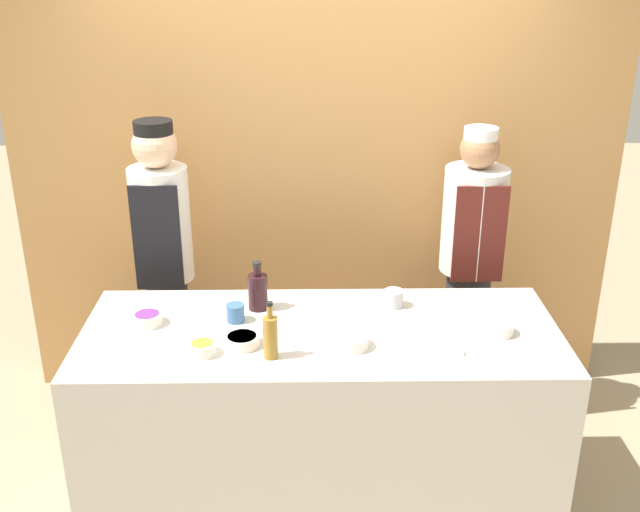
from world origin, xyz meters
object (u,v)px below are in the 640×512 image
Objects in this scene: sauce_bowl_purple at (147,318)px; cutting_board at (424,339)px; chef_left at (165,261)px; chef_right at (470,267)px; sauce_bowl_red at (242,340)px; cup_blue at (235,313)px; bottle_wine at (258,291)px; cup_steel at (394,298)px; sauce_bowl_yellow at (202,348)px; bottle_vinegar at (270,336)px; sauce_bowl_green at (352,341)px; sauce_bowl_white at (499,327)px.

cutting_board is (1.20, -0.17, -0.02)m from sauce_bowl_purple.
chef_right is at bearing -0.00° from chef_left.
cup_blue reaches higher than sauce_bowl_red.
cutting_board is 1.27× the size of bottle_wine.
chef_left is (-1.16, 0.56, -0.04)m from cup_steel.
bottle_wine is at bearing -178.65° from cup_steel.
sauce_bowl_yellow is 0.31m from cup_blue.
sauce_bowl_purple is 0.63m from bottle_vinegar.
sauce_bowl_green is at bearing 12.84° from bottle_vinegar.
chef_left is at bearing 94.26° from sauce_bowl_purple.
sauce_bowl_white is 0.08× the size of chef_left.
chef_right reaches higher than sauce_bowl_white.
cup_blue is (-0.05, 0.22, 0.02)m from sauce_bowl_red.
bottle_vinegar is 0.36m from cup_blue.
sauce_bowl_purple is 1.74m from chef_right.
sauce_bowl_green is 1.07× the size of sauce_bowl_white.
bottle_vinegar is at bearing -61.59° from cup_blue.
cutting_board is (0.76, 0.02, -0.01)m from sauce_bowl_red.
sauce_bowl_white is 0.08× the size of chef_right.
bottle_wine is 0.93× the size of bottle_vinegar.
bottle_wine is (0.48, 0.15, 0.06)m from sauce_bowl_purple.
sauce_bowl_purple is at bearing -171.72° from cup_steel.
cup_steel is at bearing 105.51° from cutting_board.
cup_blue is at bearing -127.25° from bottle_wine.
sauce_bowl_green is 0.43m from cup_steel.
sauce_bowl_purple is 1.53m from sauce_bowl_white.
sauce_bowl_red is 0.17m from sauce_bowl_yellow.
sauce_bowl_purple is 0.95× the size of sauce_bowl_green.
sauce_bowl_green is 0.55m from bottle_wine.
sauce_bowl_green is 0.46m from sauce_bowl_red.
chef_right is at bearing 53.81° from sauce_bowl_green.
cup_steel is (-0.42, 0.27, 0.01)m from sauce_bowl_white.
sauce_bowl_yellow is at bearing -172.88° from sauce_bowl_white.
sauce_bowl_yellow is at bearing -175.49° from sauce_bowl_green.
bottle_wine reaches higher than sauce_bowl_white.
sauce_bowl_white is at bearing 4.42° from sauce_bowl_red.
bottle_wine is at bearing 166.31° from sauce_bowl_white.
cutting_board is 3.63× the size of cup_blue.
sauce_bowl_yellow is 0.93m from cup_steel.
sauce_bowl_white is (0.64, 0.11, -0.00)m from sauce_bowl_green.
bottle_wine is 0.16m from cup_blue.
sauce_bowl_green is at bearing -126.19° from chef_right.
cup_blue is at bearing 154.56° from sauce_bowl_green.
chef_left reaches higher than sauce_bowl_red.
cup_blue is at bearing 118.41° from bottle_vinegar.
sauce_bowl_red is 0.60× the size of bottle_vinegar.
cutting_board is at bearing -23.93° from bottle_wine.
bottle_vinegar reaches higher than sauce_bowl_red.
cutting_board is (0.92, 0.09, -0.02)m from sauce_bowl_yellow.
bottle_wine reaches higher than sauce_bowl_red.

